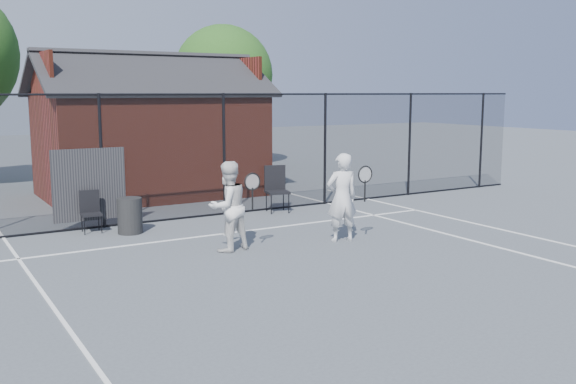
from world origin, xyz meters
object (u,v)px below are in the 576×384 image
clubhouse (150,141)px  chair_left (91,212)px  player_back (228,206)px  player_front (342,197)px  chair_right (277,190)px  waste_bin (130,216)px

clubhouse → chair_left: bearing=-123.2°
clubhouse → player_back: size_ratio=3.76×
player_front → chair_right: size_ratio=1.58×
chair_left → clubhouse: bearing=61.6°
player_back → waste_bin: size_ratio=2.24×
player_back → waste_bin: (-1.15, 2.49, -0.48)m
waste_bin → clubhouse: bearing=66.0°
player_front → player_back: (-2.34, 0.46, -0.04)m
clubhouse → player_front: size_ratio=3.59×
player_front → chair_right: player_front is taller
clubhouse → chair_left: clubhouse is taller
player_back → chair_right: (2.82, 2.99, -0.29)m
player_front → clubhouse: bearing=99.4°
player_front → player_back: size_ratio=1.05×
chair_left → player_back: bearing=-53.5°
player_front → chair_right: bearing=82.1°
chair_right → player_front: bearing=-84.3°
clubhouse → chair_right: bearing=-68.0°
waste_bin → player_back: bearing=-65.2°
chair_left → waste_bin: chair_left is taller
clubhouse → player_front: 7.99m
chair_left → waste_bin: bearing=-30.9°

